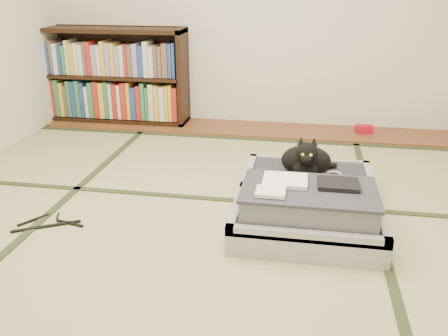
# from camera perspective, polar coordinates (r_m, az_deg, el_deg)

# --- Properties ---
(floor) EXTENTS (4.50, 4.50, 0.00)m
(floor) POSITION_cam_1_polar(r_m,az_deg,el_deg) (2.81, -2.25, -7.30)
(floor) COLOR tan
(floor) RESTS_ON ground
(wood_strip) EXTENTS (4.00, 0.50, 0.02)m
(wood_strip) POSITION_cam_1_polar(r_m,az_deg,el_deg) (4.63, 2.91, 4.74)
(wood_strip) COLOR brown
(wood_strip) RESTS_ON ground
(red_item) EXTENTS (0.16, 0.11, 0.07)m
(red_item) POSITION_cam_1_polar(r_m,az_deg,el_deg) (4.65, 16.49, 4.51)
(red_item) COLOR #AC0D1D
(red_item) RESTS_ON wood_strip
(tatami_borders) EXTENTS (4.00, 4.50, 0.01)m
(tatami_borders) POSITION_cam_1_polar(r_m,az_deg,el_deg) (3.24, -0.43, -3.06)
(tatami_borders) COLOR #2D381E
(tatami_borders) RESTS_ON ground
(bookcase) EXTENTS (1.46, 0.33, 0.94)m
(bookcase) POSITION_cam_1_polar(r_m,az_deg,el_deg) (4.93, -13.08, 10.56)
(bookcase) COLOR black
(bookcase) RESTS_ON wood_strip
(suitcase) EXTENTS (0.84, 1.12, 0.33)m
(suitcase) POSITION_cam_1_polar(r_m,az_deg,el_deg) (2.90, 10.00, -4.01)
(suitcase) COLOR #BAB9BF
(suitcase) RESTS_ON floor
(cat) EXTENTS (0.37, 0.37, 0.30)m
(cat) POSITION_cam_1_polar(r_m,az_deg,el_deg) (3.11, 9.87, 0.89)
(cat) COLOR black
(cat) RESTS_ON suitcase
(cable_coil) EXTENTS (0.12, 0.12, 0.03)m
(cable_coil) POSITION_cam_1_polar(r_m,az_deg,el_deg) (3.18, 13.04, -0.83)
(cable_coil) COLOR white
(cable_coil) RESTS_ON suitcase
(hanger) EXTENTS (0.39, 0.28, 0.01)m
(hanger) POSITION_cam_1_polar(r_m,az_deg,el_deg) (3.03, -20.30, -6.31)
(hanger) COLOR black
(hanger) RESTS_ON floor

